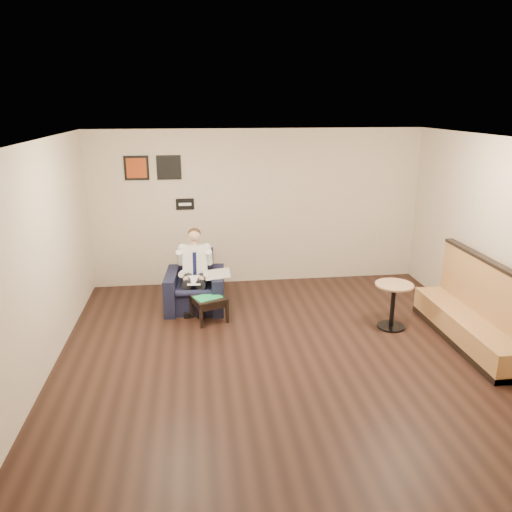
{
  "coord_description": "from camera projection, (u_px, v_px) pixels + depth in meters",
  "views": [
    {
      "loc": [
        -1.13,
        -5.83,
        3.22
      ],
      "look_at": [
        -0.25,
        1.2,
        1.04
      ],
      "focal_mm": 35.0,
      "sensor_mm": 36.0,
      "label": 1
    }
  ],
  "objects": [
    {
      "name": "cafe_table",
      "position": [
        392.0,
        306.0,
        7.38
      ],
      "size": [
        0.65,
        0.65,
        0.69
      ],
      "primitive_type": "cylinder",
      "rotation": [
        0.0,
        0.0,
        -0.18
      ],
      "color": "tan",
      "rests_on": "ground"
    },
    {
      "name": "seated_man",
      "position": [
        194.0,
        275.0,
        7.91
      ],
      "size": [
        0.65,
        0.92,
        1.23
      ],
      "primitive_type": null,
      "rotation": [
        0.0,
        0.0,
        -0.08
      ],
      "color": "white",
      "rests_on": "armchair"
    },
    {
      "name": "art_print_right",
      "position": [
        169.0,
        167.0,
        8.62
      ],
      "size": [
        0.42,
        0.03,
        0.42
      ],
      "primitive_type": "cube",
      "color": "black",
      "rests_on": "wall_back"
    },
    {
      "name": "smartphone",
      "position": [
        208.0,
        293.0,
        7.74
      ],
      "size": [
        0.13,
        0.08,
        0.01
      ],
      "primitive_type": "cube",
      "rotation": [
        0.0,
        0.0,
        0.17
      ],
      "color": "black",
      "rests_on": "side_table"
    },
    {
      "name": "banquette",
      "position": [
        470.0,
        303.0,
        6.86
      ],
      "size": [
        0.55,
        2.29,
        1.17
      ],
      "primitive_type": "cube",
      "color": "#AF7943",
      "rests_on": "ground"
    },
    {
      "name": "lap_papers",
      "position": [
        194.0,
        280.0,
        7.83
      ],
      "size": [
        0.21,
        0.29,
        0.01
      ],
      "primitive_type": "cube",
      "rotation": [
        0.0,
        0.0,
        -0.01
      ],
      "color": "white",
      "rests_on": "seated_man"
    },
    {
      "name": "armchair",
      "position": [
        195.0,
        282.0,
        8.07
      ],
      "size": [
        0.99,
        0.99,
        0.9
      ],
      "primitive_type": "cube",
      "rotation": [
        0.0,
        0.0,
        -0.08
      ],
      "color": "black",
      "rests_on": "ground"
    },
    {
      "name": "seating_sign",
      "position": [
        185.0,
        204.0,
        8.84
      ],
      "size": [
        0.32,
        0.02,
        0.2
      ],
      "primitive_type": "cube",
      "color": "black",
      "rests_on": "wall_back"
    },
    {
      "name": "green_folder",
      "position": [
        208.0,
        297.0,
        7.58
      ],
      "size": [
        0.47,
        0.42,
        0.01
      ],
      "primitive_type": "cube",
      "rotation": [
        0.0,
        0.0,
        0.48
      ],
      "color": "#27C56A",
      "rests_on": "side_table"
    },
    {
      "name": "ground",
      "position": [
        286.0,
        357.0,
        6.61
      ],
      "size": [
        6.0,
        6.0,
        0.0
      ],
      "primitive_type": "plane",
      "color": "black",
      "rests_on": "ground"
    },
    {
      "name": "wall_back",
      "position": [
        258.0,
        208.0,
        9.04
      ],
      "size": [
        6.0,
        0.02,
        2.8
      ],
      "primitive_type": "cube",
      "color": "beige",
      "rests_on": "ground"
    },
    {
      "name": "wall_front",
      "position": [
        371.0,
        386.0,
        3.35
      ],
      "size": [
        6.0,
        0.02,
        2.8
      ],
      "primitive_type": "cube",
      "color": "beige",
      "rests_on": "ground"
    },
    {
      "name": "ceiling",
      "position": [
        290.0,
        141.0,
        5.78
      ],
      "size": [
        6.0,
        6.0,
        0.02
      ],
      "primitive_type": "cube",
      "color": "white",
      "rests_on": "wall_back"
    },
    {
      "name": "wall_left",
      "position": [
        36.0,
        265.0,
        5.84
      ],
      "size": [
        0.02,
        6.0,
        2.8
      ],
      "primitive_type": "cube",
      "color": "beige",
      "rests_on": "ground"
    },
    {
      "name": "coffee_mug",
      "position": [
        216.0,
        290.0,
        7.75
      ],
      "size": [
        0.09,
        0.09,
        0.08
      ],
      "primitive_type": "cylinder",
      "rotation": [
        0.0,
        0.0,
        0.34
      ],
      "color": "white",
      "rests_on": "side_table"
    },
    {
      "name": "art_print_left",
      "position": [
        137.0,
        168.0,
        8.56
      ],
      "size": [
        0.42,
        0.03,
        0.42
      ],
      "primitive_type": "cube",
      "color": "#A23A14",
      "rests_on": "wall_back"
    },
    {
      "name": "side_table",
      "position": [
        209.0,
        308.0,
        7.67
      ],
      "size": [
        0.61,
        0.61,
        0.39
      ],
      "primitive_type": "cube",
      "rotation": [
        0.0,
        0.0,
        0.34
      ],
      "color": "black",
      "rests_on": "ground"
    },
    {
      "name": "newspaper",
      "position": [
        218.0,
        274.0,
        7.95
      ],
      "size": [
        0.4,
        0.5,
        0.01
      ],
      "primitive_type": "cube",
      "rotation": [
        0.0,
        0.0,
        -0.02
      ],
      "color": "silver",
      "rests_on": "armchair"
    }
  ]
}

